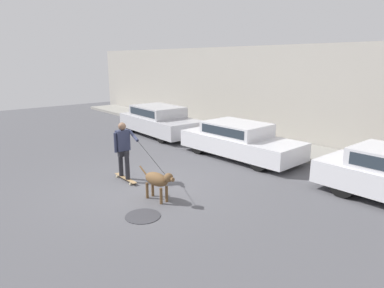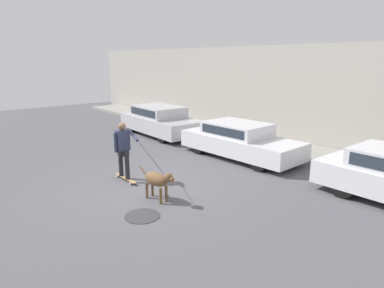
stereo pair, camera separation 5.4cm
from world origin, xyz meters
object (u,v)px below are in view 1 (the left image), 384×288
dog (158,180)px  parked_car_0 (160,121)px  parked_car_1 (239,141)px  skateboarder (123,148)px  fire_hydrant (213,133)px

dog → parked_car_0: bearing=138.2°
parked_car_1 → skateboarder: bearing=-98.7°
parked_car_0 → fire_hydrant: size_ratio=6.08×
skateboarder → fire_hydrant: size_ratio=3.70×
parked_car_1 → dog: 4.53m
fire_hydrant → skateboarder: bearing=-70.8°
parked_car_1 → skateboarder: skateboarder is taller
parked_car_0 → parked_car_1: bearing=2.1°
dog → skateboarder: skateboarder is taller
parked_car_1 → skateboarder: (-0.49, -4.24, 0.37)m
skateboarder → parked_car_1: bearing=84.8°
parked_car_0 → dog: parked_car_0 is taller
parked_car_0 → skateboarder: bearing=-42.3°
dog → fire_hydrant: size_ratio=1.69×
parked_car_1 → dog: (1.29, -4.34, -0.07)m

